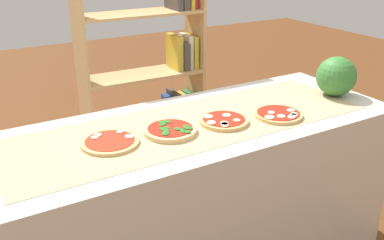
{
  "coord_description": "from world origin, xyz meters",
  "views": [
    {
      "loc": [
        -0.97,
        -1.66,
        1.74
      ],
      "look_at": [
        0.0,
        0.0,
        0.93
      ],
      "focal_mm": 40.93,
      "sensor_mm": 36.0,
      "label": 1
    }
  ],
  "objects": [
    {
      "name": "parchment_paper",
      "position": [
        0.0,
        0.0,
        0.91
      ],
      "size": [
        1.77,
        0.56,
        0.0
      ],
      "primitive_type": "cube",
      "color": "tan",
      "rests_on": "counter"
    },
    {
      "name": "counter",
      "position": [
        0.0,
        0.0,
        0.45
      ],
      "size": [
        2.09,
        0.76,
        0.91
      ],
      "primitive_type": "cube",
      "color": "beige",
      "rests_on": "ground_plane"
    },
    {
      "name": "pizza_spinach_1",
      "position": [
        -0.14,
        -0.04,
        0.92
      ],
      "size": [
        0.24,
        0.24,
        0.03
      ],
      "color": "#E5C17F",
      "rests_on": "parchment_paper"
    },
    {
      "name": "pizza_mozzarella_3",
      "position": [
        0.42,
        -0.14,
        0.92
      ],
      "size": [
        0.24,
        0.24,
        0.02
      ],
      "color": "#DBB26B",
      "rests_on": "parchment_paper"
    },
    {
      "name": "pizza_mozzarella_0",
      "position": [
        -0.42,
        -0.01,
        0.92
      ],
      "size": [
        0.25,
        0.25,
        0.02
      ],
      "color": "#DBB26B",
      "rests_on": "parchment_paper"
    },
    {
      "name": "bookshelf",
      "position": [
        0.33,
        1.04,
        0.78
      ],
      "size": [
        0.86,
        0.31,
        1.69
      ],
      "color": "tan",
      "rests_on": "ground_plane"
    },
    {
      "name": "pizza_mozzarella_2",
      "position": [
        0.14,
        -0.07,
        0.92
      ],
      "size": [
        0.24,
        0.24,
        0.03
      ],
      "color": "#DBB26B",
      "rests_on": "parchment_paper"
    },
    {
      "name": "watermelon",
      "position": [
        0.9,
        -0.05,
        1.02
      ],
      "size": [
        0.22,
        0.22,
        0.22
      ],
      "primitive_type": "sphere",
      "color": "#387A33",
      "rests_on": "counter"
    }
  ]
}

